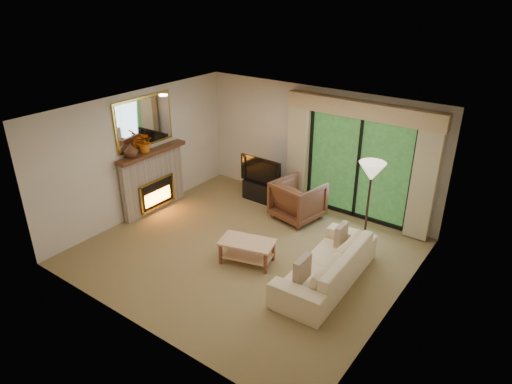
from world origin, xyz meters
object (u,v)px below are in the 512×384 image
Objects in this scene: media_console at (263,191)px; armchair at (298,200)px; coffee_table at (247,252)px; sofa at (326,264)px.

media_console is 1.13m from armchair.
armchair is (1.08, -0.28, 0.20)m from media_console.
media_console is at bearing -3.81° from armchair.
armchair is at bearing 78.49° from coffee_table.
sofa is at bearing 144.16° from armchair.
media_console is 0.93× the size of coffee_table.
armchair reaches higher than coffee_table.
sofa is (2.61, -1.90, 0.11)m from media_console.
coffee_table is at bearing 104.97° from armchair.
media_console reaches higher than coffee_table.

